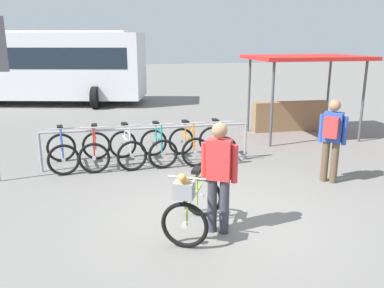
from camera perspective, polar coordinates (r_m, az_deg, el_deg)
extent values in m
plane|color=slate|center=(6.41, 3.63, -10.47)|extent=(80.00, 80.00, 0.00)
cylinder|color=#99999E|center=(8.93, -21.04, -1.16)|extent=(0.06, 0.06, 0.85)
cylinder|color=#99999E|center=(9.32, 7.69, 0.37)|extent=(0.06, 0.06, 0.85)
cylinder|color=#99999E|center=(8.74, -6.44, 2.30)|extent=(4.55, 0.06, 0.05)
torus|color=black|center=(9.56, -18.35, -0.49)|extent=(0.67, 0.19, 0.66)
cylinder|color=#B7B7BC|center=(9.56, -18.35, -0.49)|extent=(0.09, 0.08, 0.08)
torus|color=black|center=(8.57, -18.05, -2.20)|extent=(0.67, 0.19, 0.66)
cylinder|color=#B7B7BC|center=(8.57, -18.05, -2.20)|extent=(0.09, 0.08, 0.08)
cube|color=#2D56B7|center=(9.01, -18.32, 0.08)|extent=(0.17, 0.91, 0.04)
cube|color=#2D56B7|center=(8.90, -18.42, 1.40)|extent=(0.12, 0.61, 0.04)
cylinder|color=#2D56B7|center=(9.17, -18.40, 0.65)|extent=(0.03, 0.03, 0.55)
cube|color=black|center=(9.11, -18.54, 2.33)|extent=(0.15, 0.25, 0.06)
cylinder|color=#2D56B7|center=(8.61, -18.25, 0.04)|extent=(0.03, 0.03, 0.63)
cylinder|color=#B7B7BC|center=(8.54, -18.42, 2.08)|extent=(0.52, 0.10, 0.03)
torus|color=black|center=(9.50, -13.64, -0.24)|extent=(0.66, 0.09, 0.66)
cylinder|color=#B7B7BC|center=(9.50, -13.64, -0.24)|extent=(0.08, 0.06, 0.08)
torus|color=black|center=(8.52, -13.94, -2.00)|extent=(0.66, 0.09, 0.66)
cylinder|color=#B7B7BC|center=(8.52, -13.94, -2.00)|extent=(0.08, 0.06, 0.08)
cube|color=red|center=(8.95, -13.87, 0.32)|extent=(0.06, 0.92, 0.04)
cube|color=red|center=(8.85, -13.98, 1.65)|extent=(0.05, 0.61, 0.04)
cylinder|color=red|center=(9.12, -13.84, 0.90)|extent=(0.03, 0.03, 0.55)
cube|color=black|center=(9.06, -13.94, 2.59)|extent=(0.13, 0.24, 0.06)
cylinder|color=red|center=(8.55, -14.03, 0.26)|extent=(0.03, 0.03, 0.63)
cylinder|color=#B7B7BC|center=(8.48, -14.17, 2.32)|extent=(0.52, 0.04, 0.03)
torus|color=black|center=(9.49, -9.95, -0.05)|extent=(0.67, 0.19, 0.66)
cylinder|color=#B7B7BC|center=(9.49, -9.95, -0.05)|extent=(0.09, 0.07, 0.08)
torus|color=black|center=(8.53, -8.66, -1.71)|extent=(0.67, 0.19, 0.66)
cylinder|color=#B7B7BC|center=(8.53, -8.66, -1.71)|extent=(0.09, 0.07, 0.08)
cube|color=silver|center=(8.95, -9.40, 0.55)|extent=(0.17, 0.91, 0.04)
cube|color=silver|center=(8.85, -9.39, 1.89)|extent=(0.12, 0.61, 0.04)
cylinder|color=silver|center=(9.11, -9.64, 1.13)|extent=(0.03, 0.03, 0.55)
cube|color=black|center=(9.05, -9.71, 2.82)|extent=(0.15, 0.25, 0.06)
cylinder|color=silver|center=(8.56, -8.91, 0.54)|extent=(0.03, 0.03, 0.63)
cylinder|color=#B7B7BC|center=(8.49, -8.99, 2.60)|extent=(0.52, 0.10, 0.03)
torus|color=black|center=(9.54, -5.56, 0.19)|extent=(0.67, 0.14, 0.66)
cylinder|color=#B7B7BC|center=(9.54, -5.56, 0.19)|extent=(0.09, 0.07, 0.08)
torus|color=black|center=(8.58, -4.19, -1.46)|extent=(0.67, 0.14, 0.66)
cylinder|color=#B7B7BC|center=(8.58, -4.19, -1.46)|extent=(0.09, 0.07, 0.08)
cube|color=teal|center=(9.00, -4.95, 0.79)|extent=(0.11, 0.92, 0.04)
cube|color=teal|center=(8.90, -4.91, 2.12)|extent=(0.09, 0.61, 0.04)
cylinder|color=teal|center=(9.17, -5.20, 1.36)|extent=(0.03, 0.03, 0.55)
cube|color=black|center=(9.11, -5.24, 3.04)|extent=(0.14, 0.25, 0.06)
cylinder|color=teal|center=(8.61, -4.41, 0.77)|extent=(0.03, 0.03, 0.63)
cylinder|color=#B7B7BC|center=(8.54, -4.45, 2.82)|extent=(0.52, 0.07, 0.03)
torus|color=black|center=(9.63, -1.54, 0.40)|extent=(0.67, 0.18, 0.66)
cylinder|color=#B7B7BC|center=(9.63, -1.54, 0.40)|extent=(0.09, 0.07, 0.08)
torus|color=black|center=(8.70, 0.51, -1.19)|extent=(0.67, 0.18, 0.66)
cylinder|color=#B7B7BC|center=(8.70, 0.51, -1.19)|extent=(0.09, 0.07, 0.08)
cube|color=orange|center=(9.11, -0.57, 1.01)|extent=(0.15, 0.92, 0.04)
cube|color=orange|center=(9.01, -0.47, 2.33)|extent=(0.11, 0.61, 0.04)
cylinder|color=orange|center=(9.27, -0.94, 1.57)|extent=(0.03, 0.03, 0.55)
cube|color=black|center=(9.21, -0.95, 3.23)|extent=(0.15, 0.25, 0.06)
cylinder|color=orange|center=(8.73, 0.24, 1.01)|extent=(0.03, 0.03, 0.63)
cylinder|color=#B7B7BC|center=(8.66, 0.25, 3.03)|extent=(0.52, 0.09, 0.03)
torus|color=black|center=(9.80, 2.85, 0.64)|extent=(0.66, 0.07, 0.66)
cylinder|color=#B7B7BC|center=(9.80, 2.85, 0.64)|extent=(0.08, 0.06, 0.08)
torus|color=black|center=(8.85, 4.54, -0.96)|extent=(0.66, 0.07, 0.66)
cylinder|color=#B7B7BC|center=(8.85, 4.54, -0.96)|extent=(0.08, 0.06, 0.08)
cube|color=black|center=(9.27, 3.67, 1.22)|extent=(0.04, 0.92, 0.04)
cube|color=black|center=(9.17, 3.78, 2.52)|extent=(0.04, 0.61, 0.04)
cylinder|color=black|center=(9.43, 3.38, 1.78)|extent=(0.03, 0.03, 0.55)
cube|color=black|center=(9.37, 3.40, 3.42)|extent=(0.12, 0.24, 0.06)
cylinder|color=black|center=(8.89, 4.36, 1.21)|extent=(0.03, 0.03, 0.63)
cylinder|color=#B7B7BC|center=(8.82, 4.40, 3.20)|extent=(0.52, 0.03, 0.03)
torus|color=black|center=(6.30, 1.41, -7.61)|extent=(0.62, 0.35, 0.66)
cylinder|color=#B7B7BC|center=(6.30, 1.41, -7.61)|extent=(0.10, 0.09, 0.08)
torus|color=black|center=(5.40, -1.07, -11.63)|extent=(0.62, 0.35, 0.66)
cylinder|color=#B7B7BC|center=(5.40, -1.07, -11.63)|extent=(0.10, 0.09, 0.08)
cube|color=#9ED14C|center=(5.76, 0.28, -7.43)|extent=(0.44, 0.84, 0.04)
cube|color=#9ED14C|center=(5.63, 0.16, -5.50)|extent=(0.30, 0.56, 0.04)
cylinder|color=#9ED14C|center=(5.90, 0.71, -6.32)|extent=(0.03, 0.03, 0.55)
cube|color=black|center=(5.81, 0.72, -3.79)|extent=(0.21, 0.27, 0.06)
cylinder|color=#9ED14C|center=(5.37, -0.74, -8.06)|extent=(0.03, 0.03, 0.63)
cylinder|color=#B7B7BC|center=(5.26, -0.75, -4.90)|extent=(0.48, 0.26, 0.03)
cube|color=gray|center=(5.17, -1.16, -6.67)|extent=(0.32, 0.29, 0.22)
ellipsoid|color=tan|center=(5.14, -1.17, -5.63)|extent=(0.23, 0.22, 0.16)
sphere|color=tan|center=(5.03, -1.42, -4.88)|extent=(0.11, 0.11, 0.11)
cylinder|color=#383842|center=(5.81, 2.93, -8.79)|extent=(0.14, 0.14, 0.82)
cylinder|color=#383842|center=(5.77, 4.68, -8.98)|extent=(0.14, 0.14, 0.82)
cube|color=red|center=(5.54, 3.92, -2.25)|extent=(0.39, 0.34, 0.58)
cylinder|color=red|center=(5.63, 1.78, -2.49)|extent=(0.09, 0.09, 0.55)
cylinder|color=red|center=(5.54, 6.18, -2.87)|extent=(0.09, 0.09, 0.55)
sphere|color=#9E7051|center=(5.44, 4.00, 1.98)|extent=(0.22, 0.22, 0.22)
cylinder|color=brown|center=(8.23, 18.64, -2.36)|extent=(0.14, 0.14, 0.82)
cylinder|color=brown|center=(8.20, 19.86, -2.54)|extent=(0.14, 0.14, 0.82)
cube|color=#2D4CA5|center=(8.04, 19.67, 2.32)|extent=(0.38, 0.38, 0.58)
cylinder|color=#2D4CA5|center=(8.12, 18.16, 2.20)|extent=(0.09, 0.09, 0.55)
cylinder|color=#2D4CA5|center=(8.03, 21.20, 1.80)|extent=(0.09, 0.09, 0.55)
sphere|color=#9E7051|center=(7.97, 19.93, 5.26)|extent=(0.22, 0.22, 0.22)
cube|color=#B23333|center=(7.89, 19.43, 2.25)|extent=(0.28, 0.28, 0.40)
cube|color=silver|center=(18.72, -22.81, 10.42)|extent=(10.31, 4.76, 2.70)
cube|color=#19232D|center=(18.70, -22.92, 11.49)|extent=(9.53, 4.59, 0.84)
cube|color=silver|center=(18.69, -23.25, 14.66)|extent=(9.28, 4.28, 0.08)
cylinder|color=black|center=(16.58, -13.76, 6.53)|extent=(0.45, 0.93, 0.90)
cylinder|color=black|center=(18.98, -11.83, 7.65)|extent=(0.45, 0.93, 0.90)
cylinder|color=#4C4C51|center=(12.08, 8.23, 6.93)|extent=(0.07, 0.07, 2.20)
cylinder|color=#4C4C51|center=(13.16, 19.05, 6.93)|extent=(0.07, 0.07, 2.20)
cylinder|color=#4C4C51|center=(10.41, 11.49, 5.53)|extent=(0.07, 0.07, 2.20)
cylinder|color=#4C4C51|center=(11.66, 23.44, 5.58)|extent=(0.07, 0.07, 2.20)
cube|color=red|center=(11.66, 16.11, 11.92)|extent=(3.14, 2.35, 0.10)
cube|color=olive|center=(12.53, 13.97, 3.92)|extent=(2.34, 0.34, 0.90)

